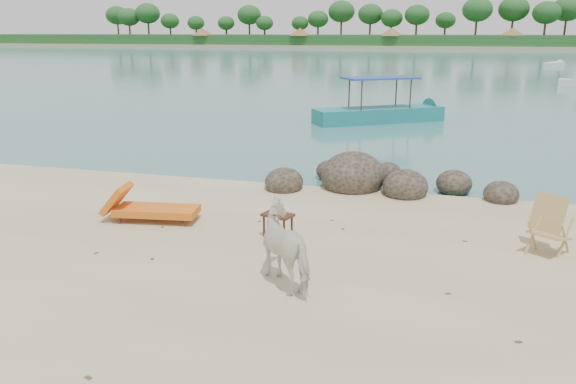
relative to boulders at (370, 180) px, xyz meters
name	(u,v)px	position (x,y,z in m)	size (l,w,h in m)	color
water	(430,56)	(-0.51, 83.78, -0.23)	(400.00, 400.00, 0.00)	#396E73
far_shore	(437,45)	(-0.51, 163.78, -0.23)	(420.00, 90.00, 1.40)	tan
far_scenery	(436,35)	(-0.48, 130.47, 2.91)	(420.00, 18.00, 9.50)	#1E4C1E
boulders	(370,180)	(0.00, 0.00, 0.00)	(6.33, 2.89, 1.27)	black
cow	(290,248)	(-0.55, -6.17, 0.42)	(0.70, 1.53, 1.30)	silver
side_table	(278,227)	(-1.34, -4.16, 0.01)	(0.59, 0.38, 0.48)	#301E13
lounge_chair	(157,207)	(-4.16, -3.88, 0.10)	(2.23, 0.78, 0.67)	orange
deck_chair	(550,228)	(3.74, -3.70, 0.29)	(0.67, 0.73, 1.05)	tan
boat_near	(380,85)	(-1.07, 11.71, 1.43)	(6.83, 1.54, 3.32)	#1E7979
boat_far	(555,63)	(14.48, 59.90, 0.06)	(4.96, 1.12, 0.58)	silver
dead_leaves	(275,254)	(-1.15, -4.99, -0.23)	(7.34, 6.60, 0.00)	brown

